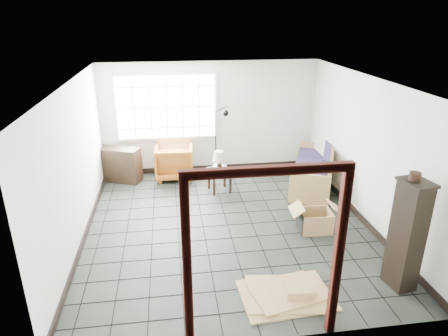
{
  "coord_description": "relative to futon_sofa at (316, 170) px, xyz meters",
  "views": [
    {
      "loc": [
        -0.96,
        -6.3,
        3.64
      ],
      "look_at": [
        -0.02,
        0.3,
        1.0
      ],
      "focal_mm": 32.0,
      "sensor_mm": 36.0,
      "label": 1
    }
  ],
  "objects": [
    {
      "name": "ground",
      "position": [
        -2.21,
        -1.53,
        -0.34
      ],
      "size": [
        5.5,
        5.5,
        0.0
      ],
      "primitive_type": "plane",
      "color": "black",
      "rests_on": "ground"
    },
    {
      "name": "room_shell",
      "position": [
        -2.21,
        -1.5,
        1.34
      ],
      "size": [
        5.02,
        5.52,
        2.61
      ],
      "color": "silver",
      "rests_on": "ground"
    },
    {
      "name": "window_panel",
      "position": [
        -3.21,
        1.17,
        1.26
      ],
      "size": [
        2.32,
        0.08,
        1.52
      ],
      "color": "silver",
      "rests_on": "ground"
    },
    {
      "name": "doorway_trim",
      "position": [
        -2.21,
        -4.23,
        1.04
      ],
      "size": [
        1.8,
        0.08,
        2.2
      ],
      "color": "#37100C",
      "rests_on": "ground"
    },
    {
      "name": "futon_sofa",
      "position": [
        0.0,
        0.0,
        0.0
      ],
      "size": [
        1.6,
        2.27,
        0.95
      ],
      "rotation": [
        0.0,
        0.0,
        -0.42
      ],
      "color": "#AC844D",
      "rests_on": "ground"
    },
    {
      "name": "armchair",
      "position": [
        -3.1,
        0.87,
        0.09
      ],
      "size": [
        0.88,
        0.83,
        0.87
      ],
      "primitive_type": "imported",
      "rotation": [
        0.0,
        0.0,
        3.09
      ],
      "color": "#9C5916",
      "rests_on": "ground"
    },
    {
      "name": "side_table",
      "position": [
        -2.16,
        -0.03,
        0.07
      ],
      "size": [
        0.53,
        0.53,
        0.5
      ],
      "rotation": [
        0.0,
        0.0,
        0.2
      ],
      "color": "black",
      "rests_on": "ground"
    },
    {
      "name": "table_lamp",
      "position": [
        -2.17,
        -0.08,
        0.45
      ],
      "size": [
        0.29,
        0.29,
        0.43
      ],
      "rotation": [
        0.0,
        0.0,
        -0.06
      ],
      "color": "black",
      "rests_on": "side_table"
    },
    {
      "name": "projector",
      "position": [
        -2.17,
        -0.05,
        0.2
      ],
      "size": [
        0.32,
        0.29,
        0.09
      ],
      "rotation": [
        0.0,
        0.0,
        -0.41
      ],
      "color": "silver",
      "rests_on": "side_table"
    },
    {
      "name": "floor_lamp",
      "position": [
        -2.03,
        0.79,
        0.55
      ],
      "size": [
        0.44,
        0.4,
        1.67
      ],
      "rotation": [
        0.0,
        0.0,
        -0.28
      ],
      "color": "black",
      "rests_on": "ground"
    },
    {
      "name": "console_shelf",
      "position": [
        -4.36,
        0.86,
        0.05
      ],
      "size": [
        1.07,
        0.72,
        0.78
      ],
      "rotation": [
        0.0,
        0.0,
        -0.36
      ],
      "color": "black",
      "rests_on": "ground"
    },
    {
      "name": "tall_shelf",
      "position": [
        -0.06,
        -3.54,
        0.48
      ],
      "size": [
        0.41,
        0.49,
        1.61
      ],
      "rotation": [
        0.0,
        0.0,
        0.18
      ],
      "color": "black",
      "rests_on": "ground"
    },
    {
      "name": "pot",
      "position": [
        -0.09,
        -3.51,
        1.32
      ],
      "size": [
        0.19,
        0.19,
        0.11
      ],
      "rotation": [
        0.0,
        0.0,
        -0.35
      ],
      "color": "black",
      "rests_on": "tall_shelf"
    },
    {
      "name": "open_box",
      "position": [
        -0.71,
        -1.91,
        -0.16
      ],
      "size": [
        0.91,
        0.48,
        0.51
      ],
      "rotation": [
        0.0,
        0.0,
        -0.05
      ],
      "color": "#A3744E",
      "rests_on": "ground"
    },
    {
      "name": "cardboard_pile",
      "position": [
        -1.69,
        -3.56,
        -0.29
      ],
      "size": [
        1.28,
        0.94,
        0.18
      ],
      "rotation": [
        0.0,
        0.0,
        0.01
      ],
      "color": "#A3744E",
      "rests_on": "ground"
    }
  ]
}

